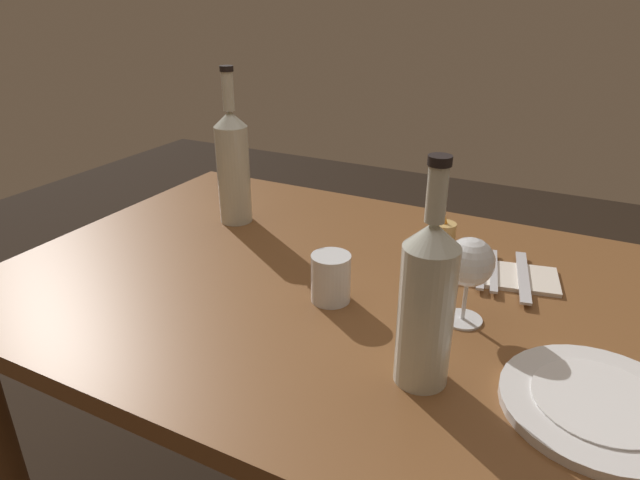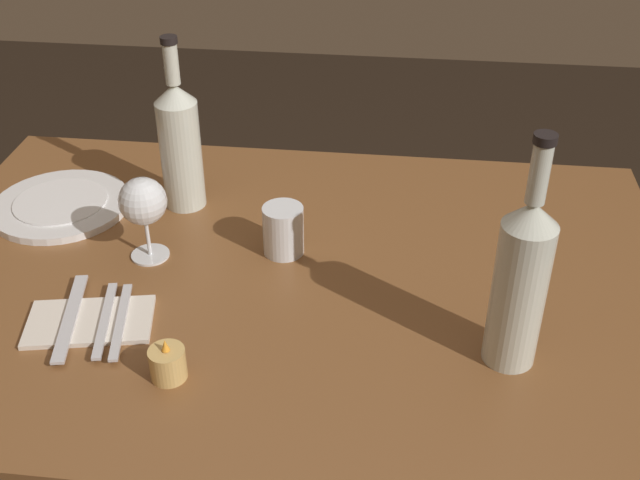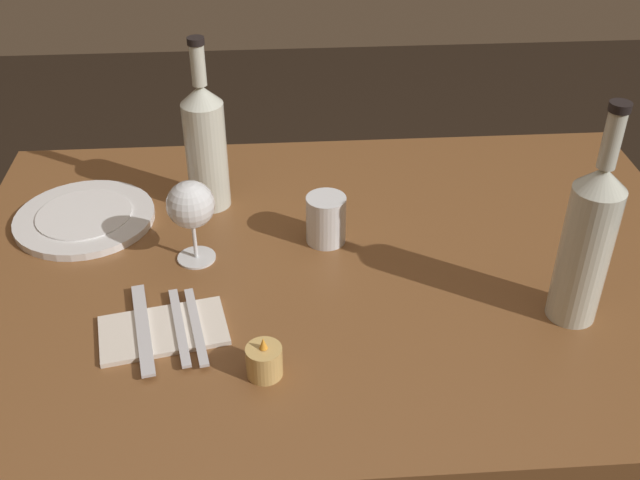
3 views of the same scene
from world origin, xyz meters
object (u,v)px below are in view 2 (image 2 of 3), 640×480
at_px(wine_bottle, 521,280).
at_px(dinner_plate, 61,205).
at_px(water_tumbler, 283,232).
at_px(wine_bottle_second, 180,143).
at_px(folded_napkin, 90,322).
at_px(votive_candle, 168,364).
at_px(table_knife, 70,317).
at_px(fork_inner, 105,320).
at_px(fork_outer, 121,321).
at_px(wine_glass_left, 143,203).

height_order(wine_bottle, dinner_plate, wine_bottle).
relative_size(wine_bottle, water_tumbler, 4.06).
height_order(water_tumbler, dinner_plate, water_tumbler).
bearing_deg(wine_bottle_second, folded_napkin, 81.52).
bearing_deg(folded_napkin, votive_candle, 147.25).
distance_m(wine_bottle, table_knife, 0.67).
bearing_deg(fork_inner, wine_bottle_second, -94.63).
height_order(wine_bottle_second, fork_outer, wine_bottle_second).
bearing_deg(votive_candle, fork_outer, -43.69).
relative_size(wine_bottle, wine_bottle_second, 1.09).
height_order(wine_bottle, fork_inner, wine_bottle).
bearing_deg(folded_napkin, table_knife, 0.00).
bearing_deg(votive_candle, dinner_plate, -51.94).
height_order(dinner_plate, fork_inner, dinner_plate).
bearing_deg(water_tumbler, dinner_plate, -11.84).
bearing_deg(water_tumbler, votive_candle, 71.05).
bearing_deg(fork_inner, table_knife, 0.00).
distance_m(water_tumbler, table_knife, 0.38).
xyz_separation_m(wine_bottle, votive_candle, (0.48, 0.10, -0.12)).
distance_m(fork_inner, table_knife, 0.05).
distance_m(wine_glass_left, wine_bottle, 0.62).
distance_m(wine_bottle_second, votive_candle, 0.49).
height_order(fork_inner, fork_outer, same).
height_order(wine_bottle_second, folded_napkin, wine_bottle_second).
height_order(votive_candle, dinner_plate, votive_candle).
bearing_deg(fork_inner, fork_outer, 180.00).
xyz_separation_m(wine_glass_left, dinner_plate, (0.21, -0.13, -0.10)).
xyz_separation_m(wine_glass_left, wine_bottle_second, (-0.02, -0.18, 0.02)).
xyz_separation_m(wine_glass_left, water_tumbler, (-0.23, -0.04, -0.07)).
xyz_separation_m(wine_bottle, wine_bottle_second, (0.58, -0.37, -0.01)).
distance_m(wine_bottle_second, fork_inner, 0.39).
relative_size(wine_bottle_second, water_tumbler, 3.72).
relative_size(fork_inner, fork_outer, 1.00).
distance_m(wine_bottle, wine_bottle_second, 0.68).
distance_m(wine_glass_left, fork_inner, 0.21).
relative_size(folded_napkin, table_knife, 0.99).
bearing_deg(folded_napkin, wine_bottle, 179.91).
height_order(water_tumbler, folded_napkin, water_tumbler).
xyz_separation_m(votive_candle, dinner_plate, (0.33, -0.42, -0.02)).
relative_size(wine_glass_left, fork_inner, 0.84).
height_order(fork_inner, table_knife, same).
distance_m(wine_bottle_second, fork_outer, 0.39).
height_order(wine_bottle, wine_bottle_second, wine_bottle).
xyz_separation_m(fork_inner, fork_outer, (-0.02, 0.00, 0.00)).
distance_m(water_tumbler, fork_inner, 0.33).
bearing_deg(wine_bottle_second, fork_inner, 85.37).
bearing_deg(wine_bottle, dinner_plate, -21.79).
distance_m(water_tumbler, dinner_plate, 0.45).
relative_size(wine_bottle, dinner_plate, 1.40).
bearing_deg(fork_outer, wine_bottle_second, -90.75).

